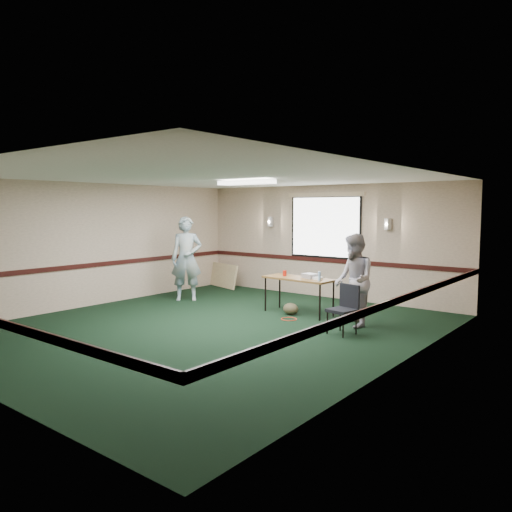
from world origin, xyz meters
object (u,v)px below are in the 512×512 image
Objects in this scene: conference_chair at (345,305)px; person_left at (186,259)px; projector at (310,276)px; person_right at (354,280)px; folding_table at (299,280)px.

person_left is at bearing -175.59° from conference_chair.
projector is at bearing -34.73° from person_left.
conference_chair is 0.50× the size of person_right.
projector is 1.20m from person_right.
conference_chair is 0.43× the size of person_left.
person_right is at bearing 114.07° from conference_chair.
conference_chair reaches higher than projector.
projector is at bearing -148.86° from person_right.
conference_chair is (1.28, -0.92, -0.30)m from projector.
folding_table is at bearing -146.74° from projector.
person_left is at bearing -155.31° from projector.
folding_table is at bearing 161.56° from conference_chair.
conference_chair is at bearing -48.85° from person_left.
folding_table is 0.90× the size of person_right.
conference_chair is 0.68m from person_right.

